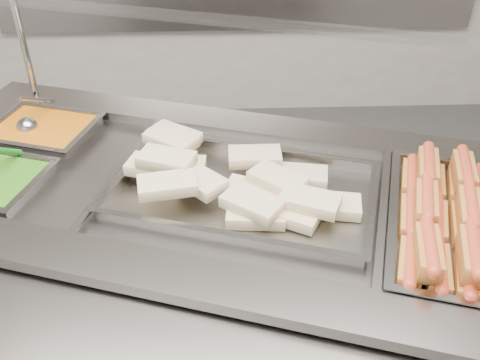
{
  "coord_description": "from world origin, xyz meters",
  "views": [
    {
      "loc": [
        -0.12,
        -0.91,
        1.81
      ],
      "look_at": [
        -0.07,
        0.29,
        0.95
      ],
      "focal_mm": 40.0,
      "sensor_mm": 36.0,
      "label": 1
    }
  ],
  "objects_px": {
    "sneeze_guard": "(243,26)",
    "pan_hotdogs": "(459,235)",
    "steam_counter": "(225,297)",
    "pan_wraps": "(244,195)",
    "ladle": "(28,126)"
  },
  "relations": [
    {
      "from": "sneeze_guard",
      "to": "pan_hotdogs",
      "type": "distance_m",
      "value": 0.8
    },
    {
      "from": "steam_counter",
      "to": "pan_wraps",
      "type": "xyz_separation_m",
      "value": [
        0.06,
        -0.02,
        0.44
      ]
    },
    {
      "from": "sneeze_guard",
      "to": "ladle",
      "type": "distance_m",
      "value": 0.8
    },
    {
      "from": "steam_counter",
      "to": "ladle",
      "type": "distance_m",
      "value": 0.86
    },
    {
      "from": "steam_counter",
      "to": "pan_hotdogs",
      "type": "height_order",
      "value": "pan_hotdogs"
    },
    {
      "from": "sneeze_guard",
      "to": "ladle",
      "type": "relative_size",
      "value": 8.68
    },
    {
      "from": "steam_counter",
      "to": "ladle",
      "type": "xyz_separation_m",
      "value": [
        -0.63,
        0.34,
        0.47
      ]
    },
    {
      "from": "sneeze_guard",
      "to": "pan_hotdogs",
      "type": "xyz_separation_m",
      "value": [
        0.55,
        -0.41,
        -0.42
      ]
    },
    {
      "from": "steam_counter",
      "to": "sneeze_guard",
      "type": "relative_size",
      "value": 1.23
    },
    {
      "from": "pan_wraps",
      "to": "steam_counter",
      "type": "bearing_deg",
      "value": 162.63
    },
    {
      "from": "pan_hotdogs",
      "to": "ladle",
      "type": "relative_size",
      "value": 3.27
    },
    {
      "from": "steam_counter",
      "to": "sneeze_guard",
      "type": "xyz_separation_m",
      "value": [
        0.07,
        0.22,
        0.84
      ]
    },
    {
      "from": "steam_counter",
      "to": "pan_hotdogs",
      "type": "xyz_separation_m",
      "value": [
        0.62,
        -0.19,
        0.42
      ]
    },
    {
      "from": "sneeze_guard",
      "to": "pan_hotdogs",
      "type": "height_order",
      "value": "sneeze_guard"
    },
    {
      "from": "pan_wraps",
      "to": "sneeze_guard",
      "type": "bearing_deg",
      "value": 87.98
    }
  ]
}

